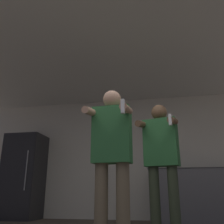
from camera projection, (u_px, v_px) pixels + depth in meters
name	position (u px, v px, depth m)	size (l,w,h in m)	color
wall_back	(137.00, 156.00, 5.35)	(7.00, 0.06, 2.55)	beige
ceiling_slab	(125.00, 63.00, 4.15)	(7.00, 3.89, 0.05)	silver
refrigerator	(23.00, 176.00, 5.31)	(0.76, 0.68, 1.74)	#262628
counter	(194.00, 195.00, 4.62)	(1.66, 0.60, 0.96)	slate
bottle_short_whiskey	(167.00, 165.00, 4.89)	(0.06, 0.06, 0.23)	silver
bottle_red_label	(173.00, 163.00, 4.88)	(0.09, 0.09, 0.31)	silver
bottle_dark_rum	(156.00, 165.00, 4.93)	(0.09, 0.09, 0.27)	silver
person_woman_foreground	(112.00, 152.00, 2.62)	(0.49, 0.48, 1.62)	#75664C
person_man_side	(162.00, 155.00, 3.33)	(0.58, 0.54, 1.71)	#38422D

